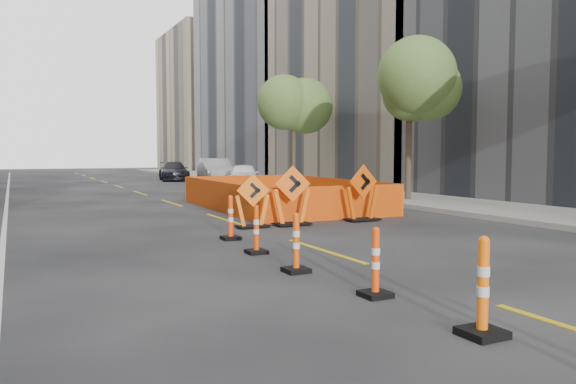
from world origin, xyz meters
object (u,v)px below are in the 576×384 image
channelizer_3 (376,262)px  parked_car_near (243,176)px  channelizer_4 (296,243)px  parked_car_far (174,171)px  channelizer_5 (256,229)px  chevron_sign_center (292,196)px  parked_car_mid (215,171)px  chevron_sign_right (362,193)px  channelizer_6 (231,218)px  channelizer_2 (483,286)px  chevron_sign_left (253,201)px

channelizer_3 → parked_car_near: parked_car_near is taller
channelizer_4 → parked_car_far: (6.18, 31.28, 0.17)m
channelizer_5 → chevron_sign_center: (2.52, 3.48, 0.33)m
chevron_sign_center → parked_car_near: size_ratio=0.40×
parked_car_mid → chevron_sign_right: bearing=-88.0°
channelizer_3 → channelizer_5: size_ratio=1.01×
channelizer_6 → parked_car_near: 18.48m
parked_car_near → parked_car_mid: bearing=109.4°
channelizer_2 → chevron_sign_right: 10.20m
channelizer_2 → channelizer_4: 3.78m
channelizer_2 → chevron_sign_left: (1.16, 9.16, 0.16)m
chevron_sign_center → channelizer_6: bearing=-133.6°
channelizer_5 → parked_car_near: bearing=69.0°
chevron_sign_right → parked_car_far: size_ratio=0.36×
parked_car_near → parked_car_far: (-1.18, 10.45, -0.03)m
chevron_sign_right → chevron_sign_left: bearing=173.4°
channelizer_3 → parked_car_near: size_ratio=0.24×
channelizer_3 → parked_car_far: size_ratio=0.21×
channelizer_5 → channelizer_6: (0.17, 1.88, 0.03)m
channelizer_2 → chevron_sign_left: chevron_sign_left is taller
chevron_sign_left → chevron_sign_right: chevron_sign_right is taller
channelizer_6 → chevron_sign_right: bearing=19.0°
chevron_sign_center → chevron_sign_right: chevron_sign_right is taller
channelizer_4 → channelizer_5: channelizer_4 is taller
channelizer_3 → channelizer_6: 5.64m
channelizer_2 → chevron_sign_center: chevron_sign_center is taller
channelizer_4 → channelizer_6: 3.77m
parked_car_near → channelizer_2: bearing=-85.3°
channelizer_2 → parked_car_mid: size_ratio=0.22×
chevron_sign_left → parked_car_far: (4.70, 25.88, -0.04)m
chevron_sign_right → channelizer_4: bearing=-138.2°
chevron_sign_right → parked_car_mid: 20.73m
channelizer_4 → channelizer_5: size_ratio=1.03×
chevron_sign_center → parked_car_mid: size_ratio=0.33×
chevron_sign_right → channelizer_6: bearing=-166.8°
chevron_sign_right → parked_car_near: 15.67m
channelizer_2 → parked_car_mid: (7.15, 29.69, 0.26)m
channelizer_3 → parked_car_mid: parked_car_mid is taller
chevron_sign_left → chevron_sign_right: 3.40m
channelizer_6 → parked_car_mid: bearing=72.0°
channelizer_5 → chevron_sign_center: bearing=54.1°
channelizer_5 → chevron_sign_left: (1.39, 3.52, 0.23)m
channelizer_4 → channelizer_5: (0.09, 1.88, -0.02)m
channelizer_6 → chevron_sign_center: 2.86m
parked_car_mid → channelizer_2: bearing=-94.3°
parked_car_mid → parked_car_far: size_ratio=1.07×
channelizer_3 → chevron_sign_right: 8.60m
channelizer_6 → chevron_sign_center: chevron_sign_center is taller
channelizer_6 → channelizer_4: bearing=-93.9°
parked_car_mid → chevron_sign_center: bearing=-94.1°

